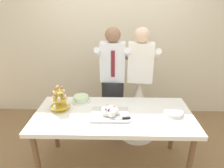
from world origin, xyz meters
TOP-DOWN VIEW (x-y plane):
  - ground_plane at (0.00, 0.00)m, footprint 8.00×8.00m
  - rear_wall at (0.00, 1.41)m, footprint 5.20×0.10m
  - dessert_table at (0.00, 0.00)m, footprint 1.80×0.80m
  - cupcake_stand at (-0.63, 0.08)m, footprint 0.23×0.23m
  - main_cake_tray at (-0.03, -0.05)m, footprint 0.44×0.31m
  - plate_stack at (0.68, -0.01)m, footprint 0.21×0.21m
  - round_cake at (-0.42, 0.28)m, footprint 0.24×0.24m
  - person_groom at (-0.02, 0.66)m, footprint 0.48×0.51m
  - person_bride at (0.36, 0.64)m, footprint 0.56×0.56m

SIDE VIEW (x-z plane):
  - ground_plane at x=0.00m, z-range 0.00..0.00m
  - person_bride at x=0.36m, z-range -0.25..1.41m
  - dessert_table at x=0.00m, z-range 0.31..1.09m
  - person_groom at x=-0.02m, z-range -0.08..1.58m
  - plate_stack at x=0.68m, z-range 0.77..0.82m
  - round_cake at x=-0.42m, z-range 0.77..0.85m
  - main_cake_tray at x=-0.03m, z-range 0.75..0.88m
  - cupcake_stand at x=-0.63m, z-range 0.74..1.05m
  - rear_wall at x=0.00m, z-range 0.00..2.90m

